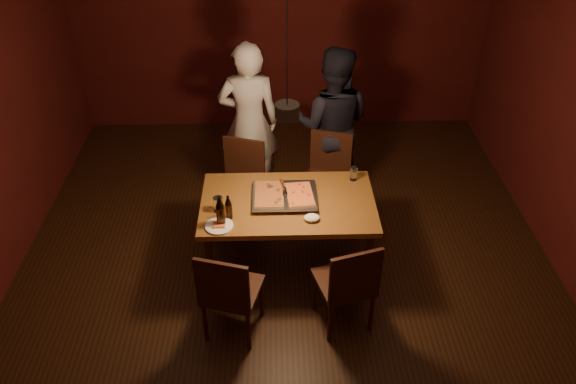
{
  "coord_description": "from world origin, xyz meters",
  "views": [
    {
      "loc": [
        -0.1,
        -3.62,
        3.64
      ],
      "look_at": [
        0.01,
        0.24,
        0.85
      ],
      "focal_mm": 35.0,
      "sensor_mm": 36.0,
      "label": 1
    }
  ],
  "objects_px": {
    "pendant_lamp": "(287,109)",
    "diner_white": "(249,122)",
    "dining_table": "(288,208)",
    "chair_far_right": "(329,168)",
    "plate_slice": "(219,226)",
    "diner_dark": "(332,125)",
    "chair_far_left": "(241,176)",
    "chair_near_right": "(349,280)",
    "beer_bottle_b": "(229,207)",
    "beer_bottle_a": "(220,211)",
    "pizza_tray": "(285,197)",
    "chair_near_left": "(228,288)"
  },
  "relations": [
    {
      "from": "chair_near_right",
      "to": "pizza_tray",
      "type": "bearing_deg",
      "value": 105.44
    },
    {
      "from": "pendant_lamp",
      "to": "diner_white",
      "type": "bearing_deg",
      "value": 103.36
    },
    {
      "from": "beer_bottle_b",
      "to": "diner_dark",
      "type": "distance_m",
      "value": 1.71
    },
    {
      "from": "chair_far_right",
      "to": "diner_white",
      "type": "distance_m",
      "value": 0.95
    },
    {
      "from": "chair_far_left",
      "to": "plate_slice",
      "type": "relative_size",
      "value": 2.31
    },
    {
      "from": "chair_far_right",
      "to": "chair_near_left",
      "type": "height_order",
      "value": "same"
    },
    {
      "from": "chair_far_right",
      "to": "beer_bottle_a",
      "type": "relative_size",
      "value": 1.87
    },
    {
      "from": "beer_bottle_b",
      "to": "diner_dark",
      "type": "xyz_separation_m",
      "value": [
        0.98,
        1.4,
        -0.03
      ]
    },
    {
      "from": "pizza_tray",
      "to": "diner_white",
      "type": "bearing_deg",
      "value": 100.66
    },
    {
      "from": "chair_near_right",
      "to": "pendant_lamp",
      "type": "bearing_deg",
      "value": 116.24
    },
    {
      "from": "chair_far_left",
      "to": "pizza_tray",
      "type": "relative_size",
      "value": 0.96
    },
    {
      "from": "pizza_tray",
      "to": "diner_white",
      "type": "xyz_separation_m",
      "value": [
        -0.34,
        1.21,
        0.08
      ]
    },
    {
      "from": "dining_table",
      "to": "pizza_tray",
      "type": "bearing_deg",
      "value": 134.83
    },
    {
      "from": "chair_near_left",
      "to": "pendant_lamp",
      "type": "relative_size",
      "value": 0.47
    },
    {
      "from": "dining_table",
      "to": "diner_dark",
      "type": "distance_m",
      "value": 1.3
    },
    {
      "from": "chair_near_right",
      "to": "beer_bottle_a",
      "type": "bearing_deg",
      "value": 139.44
    },
    {
      "from": "diner_white",
      "to": "pendant_lamp",
      "type": "distance_m",
      "value": 1.77
    },
    {
      "from": "chair_near_left",
      "to": "diner_dark",
      "type": "distance_m",
      "value": 2.24
    },
    {
      "from": "beer_bottle_a",
      "to": "beer_bottle_b",
      "type": "relative_size",
      "value": 1.25
    },
    {
      "from": "chair_far_left",
      "to": "beer_bottle_b",
      "type": "xyz_separation_m",
      "value": [
        -0.05,
        -0.93,
        0.32
      ]
    },
    {
      "from": "chair_near_right",
      "to": "pendant_lamp",
      "type": "height_order",
      "value": "pendant_lamp"
    },
    {
      "from": "dining_table",
      "to": "beer_bottle_b",
      "type": "height_order",
      "value": "beer_bottle_b"
    },
    {
      "from": "chair_far_left",
      "to": "plate_slice",
      "type": "distance_m",
      "value": 1.08
    },
    {
      "from": "pizza_tray",
      "to": "plate_slice",
      "type": "distance_m",
      "value": 0.65
    },
    {
      "from": "plate_slice",
      "to": "chair_far_left",
      "type": "bearing_deg",
      "value": 83.02
    },
    {
      "from": "chair_near_right",
      "to": "beer_bottle_b",
      "type": "xyz_separation_m",
      "value": [
        -0.95,
        0.53,
        0.32
      ]
    },
    {
      "from": "chair_far_right",
      "to": "beer_bottle_a",
      "type": "xyz_separation_m",
      "value": [
        -0.98,
        -1.13,
        0.35
      ]
    },
    {
      "from": "diner_white",
      "to": "diner_dark",
      "type": "bearing_deg",
      "value": 176.74
    },
    {
      "from": "chair_far_left",
      "to": "plate_slice",
      "type": "bearing_deg",
      "value": 100.57
    },
    {
      "from": "pizza_tray",
      "to": "chair_near_left",
      "type": "bearing_deg",
      "value": -123.17
    },
    {
      "from": "chair_far_right",
      "to": "chair_near_left",
      "type": "distance_m",
      "value": 1.88
    },
    {
      "from": "chair_near_left",
      "to": "dining_table",
      "type": "bearing_deg",
      "value": 75.08
    },
    {
      "from": "chair_far_left",
      "to": "chair_near_right",
      "type": "relative_size",
      "value": 1.01
    },
    {
      "from": "dining_table",
      "to": "chair_far_right",
      "type": "height_order",
      "value": "chair_far_right"
    },
    {
      "from": "chair_near_right",
      "to": "diner_dark",
      "type": "distance_m",
      "value": 1.96
    },
    {
      "from": "chair_near_left",
      "to": "diner_dark",
      "type": "xyz_separation_m",
      "value": [
        0.97,
        2.0,
        0.3
      ]
    },
    {
      "from": "plate_slice",
      "to": "diner_dark",
      "type": "distance_m",
      "value": 1.85
    },
    {
      "from": "chair_near_right",
      "to": "plate_slice",
      "type": "height_order",
      "value": "chair_near_right"
    },
    {
      "from": "chair_near_left",
      "to": "diner_white",
      "type": "height_order",
      "value": "diner_white"
    },
    {
      "from": "pizza_tray",
      "to": "plate_slice",
      "type": "relative_size",
      "value": 2.41
    },
    {
      "from": "chair_near_left",
      "to": "beer_bottle_b",
      "type": "bearing_deg",
      "value": 106.79
    },
    {
      "from": "chair_near_right",
      "to": "pizza_tray",
      "type": "xyz_separation_m",
      "value": [
        -0.48,
        0.78,
        0.24
      ]
    },
    {
      "from": "beer_bottle_a",
      "to": "chair_near_left",
      "type": "bearing_deg",
      "value": -82.32
    },
    {
      "from": "pendant_lamp",
      "to": "chair_far_right",
      "type": "bearing_deg",
      "value": 67.49
    },
    {
      "from": "dining_table",
      "to": "chair_near_right",
      "type": "relative_size",
      "value": 2.88
    },
    {
      "from": "plate_slice",
      "to": "beer_bottle_b",
      "type": "bearing_deg",
      "value": 56.7
    },
    {
      "from": "chair_far_left",
      "to": "beer_bottle_b",
      "type": "height_order",
      "value": "beer_bottle_b"
    },
    {
      "from": "chair_far_left",
      "to": "beer_bottle_b",
      "type": "distance_m",
      "value": 0.99
    },
    {
      "from": "chair_far_right",
      "to": "diner_dark",
      "type": "relative_size",
      "value": 0.31
    },
    {
      "from": "chair_far_left",
      "to": "chair_far_right",
      "type": "height_order",
      "value": "same"
    }
  ]
}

